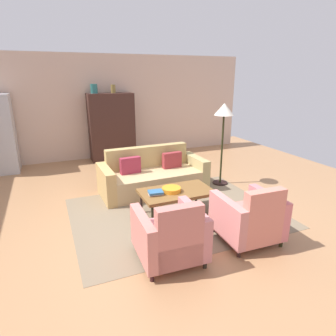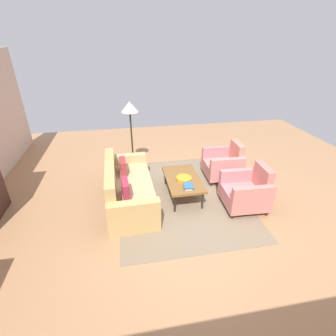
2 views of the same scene
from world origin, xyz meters
The scene contains 13 objects.
ground_plane centered at (0.00, 0.00, 0.00)m, with size 10.42×10.42×0.00m, color #AB7B52.
wall_back centered at (0.00, 4.25, 1.40)m, with size 8.68×0.12×2.80m, color beige.
area_rug centered at (0.45, 0.16, 0.00)m, with size 3.40×2.60×0.01m, color #7E6D55.
couch centered at (0.45, 1.29, 0.29)m, with size 2.12×0.96×0.86m.
coffee_table centered at (0.45, 0.11, 0.39)m, with size 1.20×0.70×0.43m.
armchair_left centered at (-0.15, -1.06, 0.34)m, with size 0.83×0.83×0.88m.
armchair_right centered at (1.05, -1.06, 0.34)m, with size 0.83×0.83×0.88m.
fruit_bowl centered at (0.36, 0.11, 0.46)m, with size 0.31×0.31×0.07m, color orange.
book_stack centered at (0.07, 0.09, 0.46)m, with size 0.25×0.21×0.06m.
cabinet centered at (0.23, 3.91, 0.90)m, with size 1.20×0.51×1.80m.
vase_tall centered at (-0.17, 3.90, 1.92)m, with size 0.18×0.18×0.24m, color #286A68.
vase_round centered at (0.33, 3.90, 1.91)m, with size 0.12×0.12×0.21m, color olive.
floor_lamp centered at (1.93, 1.06, 1.44)m, with size 0.40×0.40×1.72m.
Camera 1 is at (-1.41, -3.95, 2.26)m, focal length 31.00 mm.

